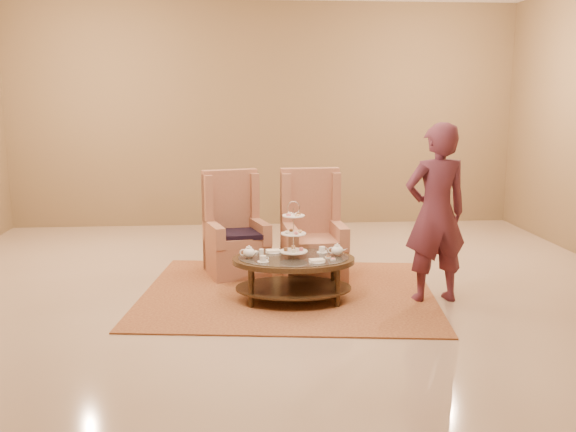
{
  "coord_description": "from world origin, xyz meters",
  "views": [
    {
      "loc": [
        -0.46,
        -6.25,
        2.05
      ],
      "look_at": [
        0.06,
        0.2,
        0.84
      ],
      "focal_mm": 40.0,
      "sensor_mm": 36.0,
      "label": 1
    }
  ],
  "objects": [
    {
      "name": "rug",
      "position": [
        0.07,
        0.23,
        0.01
      ],
      "size": [
        3.32,
        2.88,
        0.02
      ],
      "rotation": [
        0.0,
        0.0,
        -0.13
      ],
      "color": "#AA6F3C",
      "rests_on": "ground"
    },
    {
      "name": "person",
      "position": [
        1.51,
        -0.12,
        0.9
      ],
      "size": [
        0.71,
        0.52,
        1.8
      ],
      "rotation": [
        0.0,
        0.0,
        3.29
      ],
      "color": "#542432",
      "rests_on": "ground"
    },
    {
      "name": "armchair_right",
      "position": [
        0.39,
        0.8,
        0.42
      ],
      "size": [
        0.71,
        0.73,
        1.24
      ],
      "rotation": [
        0.0,
        0.0,
        0.06
      ],
      "color": "#AA6C50",
      "rests_on": "ground"
    },
    {
      "name": "tea_table",
      "position": [
        0.1,
        -0.03,
        0.37
      ],
      "size": [
        1.27,
        0.91,
        1.03
      ],
      "rotation": [
        0.0,
        0.0,
        -0.05
      ],
      "color": "black",
      "rests_on": "ground"
    },
    {
      "name": "wall_back",
      "position": [
        0.0,
        4.0,
        1.75
      ],
      "size": [
        8.0,
        0.04,
        3.5
      ],
      "primitive_type": "cube",
      "color": "olive",
      "rests_on": "ground"
    },
    {
      "name": "ground",
      "position": [
        0.0,
        0.0,
        0.0
      ],
      "size": [
        8.0,
        8.0,
        0.0
      ],
      "primitive_type": "plane",
      "color": "#C1A88F",
      "rests_on": "ground"
    },
    {
      "name": "ceiling",
      "position": [
        0.0,
        0.0,
        0.0
      ],
      "size": [
        8.0,
        8.0,
        0.02
      ],
      "primitive_type": "cube",
      "color": "white",
      "rests_on": "ground"
    },
    {
      "name": "armchair_left",
      "position": [
        -0.49,
        1.07,
        0.41
      ],
      "size": [
        0.8,
        0.82,
        1.2
      ],
      "rotation": [
        0.0,
        0.0,
        0.27
      ],
      "color": "#AA6C50",
      "rests_on": "ground"
    }
  ]
}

